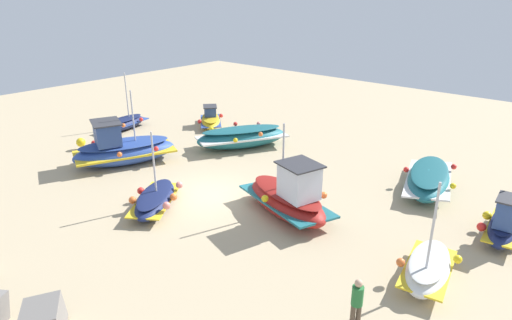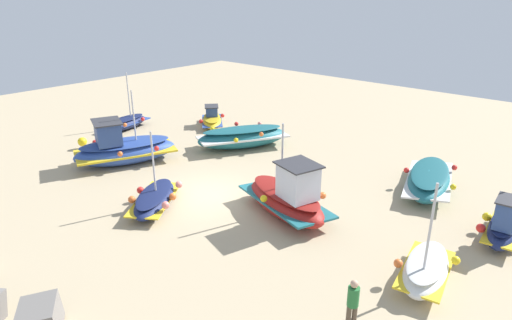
% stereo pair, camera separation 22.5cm
% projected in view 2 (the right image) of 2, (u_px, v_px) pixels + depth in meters
% --- Properties ---
extents(ground_plane, '(58.12, 58.12, 0.00)m').
position_uv_depth(ground_plane, '(209.00, 195.00, 20.44)').
color(ground_plane, tan).
extents(fishing_boat_0, '(3.37, 5.33, 1.14)m').
position_uv_depth(fishing_boat_0, '(429.00, 179.00, 20.79)').
color(fishing_boat_0, '#1E6670').
rests_on(fishing_boat_0, ground_plane).
extents(fishing_boat_1, '(4.11, 5.83, 3.98)m').
position_uv_depth(fishing_boat_1, '(124.00, 149.00, 23.96)').
color(fishing_boat_1, '#2D4C9E').
rests_on(fishing_boat_1, ground_plane).
extents(fishing_boat_2, '(5.00, 3.23, 3.96)m').
position_uv_depth(fishing_boat_2, '(287.00, 198.00, 18.35)').
color(fishing_boat_2, maroon).
rests_on(fishing_boat_2, ground_plane).
extents(fishing_boat_3, '(3.26, 3.79, 3.40)m').
position_uv_depth(fishing_boat_3, '(155.00, 199.00, 19.20)').
color(fishing_boat_3, navy).
rests_on(fishing_boat_3, ground_plane).
extents(fishing_boat_4, '(4.64, 5.86, 1.37)m').
position_uv_depth(fishing_boat_4, '(242.00, 137.00, 26.40)').
color(fishing_boat_4, '#1E6670').
rests_on(fishing_boat_4, ground_plane).
extents(fishing_boat_5, '(3.36, 3.19, 1.36)m').
position_uv_depth(fishing_boat_5, '(212.00, 119.00, 30.63)').
color(fishing_boat_5, gold).
rests_on(fishing_boat_5, ground_plane).
extents(fishing_boat_6, '(1.73, 3.32, 2.98)m').
position_uv_depth(fishing_boat_6, '(504.00, 226.00, 16.56)').
color(fishing_boat_6, navy).
rests_on(fishing_boat_6, ground_plane).
extents(fishing_boat_7, '(1.92, 3.39, 3.71)m').
position_uv_depth(fishing_boat_7, '(426.00, 269.00, 14.30)').
color(fishing_boat_7, white).
rests_on(fishing_boat_7, ground_plane).
extents(fishing_boat_8, '(2.24, 3.83, 3.75)m').
position_uv_depth(fishing_boat_8, '(125.00, 123.00, 29.99)').
color(fishing_boat_8, navy).
rests_on(fishing_boat_8, ground_plane).
extents(person_walking, '(0.32, 0.32, 1.70)m').
position_uv_depth(person_walking, '(353.00, 303.00, 11.95)').
color(person_walking, brown).
rests_on(person_walking, ground_plane).
extents(mooring_buoy_0, '(0.53, 0.53, 0.70)m').
position_uv_depth(mooring_buoy_0, '(82.00, 142.00, 26.24)').
color(mooring_buoy_0, '#3F3F42').
rests_on(mooring_buoy_0, ground_plane).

